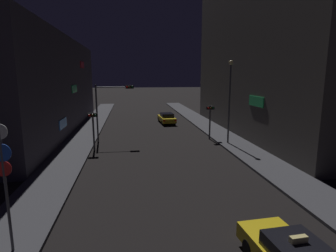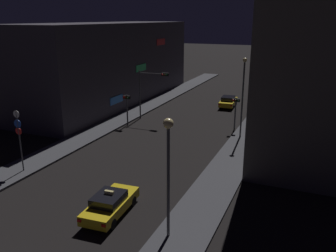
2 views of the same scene
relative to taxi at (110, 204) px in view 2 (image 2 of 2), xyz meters
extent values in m
cube|color=#424247|center=(-9.96, 22.21, -0.65)|extent=(3.03, 66.11, 0.17)
cube|color=#424247|center=(4.79, 22.21, -0.65)|extent=(3.03, 66.11, 0.17)
cube|color=#3D3842|center=(-16.23, 26.43, 4.61)|extent=(9.52, 32.77, 10.69)
cube|color=#337FE5|center=(-11.43, 19.87, 1.19)|extent=(0.08, 2.80, 0.90)
cube|color=#26CC66|center=(-11.43, 26.43, 4.18)|extent=(0.08, 2.80, 0.90)
cube|color=red|center=(-11.43, 32.98, 7.18)|extent=(0.08, 2.80, 0.90)
cube|color=#26CC66|center=(6.26, 16.12, 3.43)|extent=(0.08, 2.80, 0.90)
cube|color=yellow|center=(0.00, 0.05, -0.12)|extent=(2.10, 4.51, 0.60)
cube|color=black|center=(0.01, -0.15, 0.43)|extent=(1.71, 2.08, 0.50)
cube|color=red|center=(-0.60, -2.22, -0.02)|extent=(0.24, 0.08, 0.16)
cube|color=red|center=(0.90, -2.12, -0.02)|extent=(0.24, 0.08, 0.16)
cylinder|color=black|center=(-0.89, 1.35, -0.42)|extent=(0.26, 0.65, 0.64)
cylinder|color=black|center=(0.70, 1.46, -0.42)|extent=(0.26, 0.65, 0.64)
cylinder|color=black|center=(-0.71, -1.37, -0.42)|extent=(0.26, 0.65, 0.64)
cylinder|color=black|center=(0.89, -1.26, -0.42)|extent=(0.26, 0.65, 0.64)
cube|color=#F4E08C|center=(0.00, -0.05, 0.78)|extent=(0.57, 0.22, 0.20)
cube|color=yellow|center=(-0.08, 29.38, -0.12)|extent=(2.09, 4.51, 0.60)
cube|color=black|center=(-0.07, 29.18, 0.43)|extent=(1.71, 2.08, 0.50)
cube|color=red|center=(-0.68, 27.11, -0.02)|extent=(0.24, 0.08, 0.16)
cube|color=red|center=(0.81, 27.21, -0.02)|extent=(0.24, 0.08, 0.16)
cylinder|color=black|center=(-0.97, 30.68, -0.42)|extent=(0.26, 0.65, 0.64)
cylinder|color=black|center=(0.62, 30.79, -0.42)|extent=(0.26, 0.65, 0.64)
cylinder|color=black|center=(-0.79, 27.96, -0.42)|extent=(0.26, 0.65, 0.64)
cylinder|color=black|center=(0.81, 28.07, -0.42)|extent=(0.26, 0.65, 0.64)
cylinder|color=#47474C|center=(-8.19, 19.74, 2.07)|extent=(0.16, 0.16, 5.62)
cylinder|color=#47474C|center=(-6.60, 19.74, 4.63)|extent=(3.19, 0.10, 0.10)
cube|color=black|center=(-5.00, 19.74, 4.63)|extent=(0.80, 0.28, 0.32)
sphere|color=red|center=(-5.25, 19.57, 4.63)|extent=(0.20, 0.20, 0.20)
sphere|color=#3F2D0C|center=(-5.00, 19.57, 4.63)|extent=(0.20, 0.20, 0.20)
sphere|color=#0C3319|center=(-4.75, 19.57, 4.63)|extent=(0.20, 0.20, 0.20)
cylinder|color=#47474C|center=(-8.19, 16.69, 0.96)|extent=(0.16, 0.16, 3.39)
cube|color=black|center=(-8.19, 16.69, 2.40)|extent=(0.80, 0.28, 0.32)
sphere|color=red|center=(-8.44, 16.52, 2.40)|extent=(0.20, 0.20, 0.20)
sphere|color=#3F2D0C|center=(-8.19, 16.52, 2.40)|extent=(0.20, 0.20, 0.20)
sphere|color=#0C3319|center=(-7.95, 16.52, 2.40)|extent=(0.20, 0.20, 0.20)
cylinder|color=#47474C|center=(3.03, 19.45, 1.01)|extent=(0.16, 0.16, 3.50)
cube|color=black|center=(3.03, 19.45, 2.51)|extent=(0.80, 0.28, 0.32)
sphere|color=red|center=(2.78, 19.27, 2.51)|extent=(0.20, 0.20, 0.20)
sphere|color=#3F2D0C|center=(3.03, 19.27, 2.51)|extent=(0.20, 0.20, 0.20)
sphere|color=#0C3319|center=(3.28, 19.27, 2.51)|extent=(0.20, 0.20, 0.20)
cylinder|color=#47474C|center=(-9.40, 2.67, 1.73)|extent=(0.10, 0.10, 4.60)
cylinder|color=white|center=(-9.40, 2.65, 3.88)|extent=(0.55, 0.03, 0.55)
cylinder|color=blue|center=(-9.40, 2.65, 3.14)|extent=(0.64, 0.03, 0.64)
cylinder|color=red|center=(-9.40, 2.65, 2.58)|extent=(0.55, 0.03, 0.55)
cylinder|color=#47474C|center=(4.10, -0.82, 2.43)|extent=(0.16, 0.16, 6.01)
sphere|color=#F4D88C|center=(4.10, -0.82, 5.70)|extent=(0.52, 0.52, 0.52)
cylinder|color=#47474C|center=(4.13, 17.11, 3.05)|extent=(0.16, 0.16, 7.24)
sphere|color=#F4D88C|center=(4.13, 17.11, 6.87)|extent=(0.41, 0.41, 0.41)
camera|label=1|loc=(-5.03, -6.97, 5.74)|focal=29.06mm
camera|label=2|loc=(10.53, -15.97, 10.60)|focal=37.98mm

